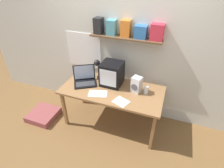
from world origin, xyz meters
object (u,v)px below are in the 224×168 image
Objects in this scene: loose_paper_near_laptop at (121,102)px; open_notebook at (98,94)px; corner_desk at (112,92)px; desk_lamp at (98,66)px; crt_monitor at (112,74)px; floor_cushion at (44,115)px; laptop at (85,79)px; juice_glass at (146,90)px; space_heater at (137,85)px.

loose_paper_near_laptop and open_notebook have the same top height.
corner_desk is 4.40× the size of desk_lamp.
crt_monitor is 1.53m from floor_cushion.
laptop is at bearing -164.84° from crt_monitor.
loose_paper_near_laptop is (-0.30, -0.32, -0.06)m from juice_glass.
floor_cushion is (-0.91, -0.53, -0.92)m from desk_lamp.
open_notebook is (-0.69, -0.26, -0.06)m from juice_glass.
juice_glass is 0.44m from loose_paper_near_laptop.
loose_paper_near_laptop is at bearing 2.85° from floor_cushion.
juice_glass is at bearing -6.62° from crt_monitor.
crt_monitor reaches higher than desk_lamp.
corner_desk is 1.41m from floor_cushion.
juice_glass reaches higher than floor_cushion.
laptop is 1.02m from juice_glass.
desk_lamp is 0.72m from space_heater.
loose_paper_near_laptop is 0.82× the size of open_notebook.
desk_lamp is at bearing 140.63° from loose_paper_near_laptop.
juice_glass is 0.51× the size of loose_paper_near_laptop.
desk_lamp is 2.72× the size of juice_glass.
open_notebook is at bearing -131.54° from corner_desk.
corner_desk is at bearing -172.11° from juice_glass.
desk_lamp is 1.42× the size of space_heater.
space_heater is at bearing -9.12° from crt_monitor.
crt_monitor is 0.52m from loose_paper_near_laptop.
corner_desk is 3.32× the size of floor_cushion.
desk_lamp reaches higher than open_notebook.
laptop reaches higher than floor_cushion.
juice_glass is at bearing 20.54° from open_notebook.
laptop is at bearing 175.19° from corner_desk.
crt_monitor is (-0.06, 0.15, 0.25)m from corner_desk.
floor_cushion is at bearing 175.02° from laptop.
corner_desk is 3.46× the size of laptop.
loose_paper_near_laptop is at bearing -52.48° from laptop.
floor_cushion is at bearing -177.15° from loose_paper_near_laptop.
desk_lamp is 0.75× the size of floor_cushion.
laptop is at bearing 158.36° from loose_paper_near_laptop.
loose_paper_near_laptop is 0.55× the size of floor_cushion.
corner_desk is 0.54m from juice_glass.
open_notebook reaches higher than floor_cushion.
loose_paper_near_laptop reaches higher than corner_desk.
juice_glass is 0.17m from space_heater.
space_heater reaches higher than loose_paper_near_laptop.
laptop is at bearing 25.87° from floor_cushion.
corner_desk is 0.51m from laptop.
desk_lamp is at bearing 14.98° from laptop.
laptop is at bearing 145.75° from open_notebook.
open_notebook reaches higher than corner_desk.
corner_desk is 11.95× the size of juice_glass.
desk_lamp is at bearing 168.49° from crt_monitor.
crt_monitor is at bearing 172.26° from juice_glass.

